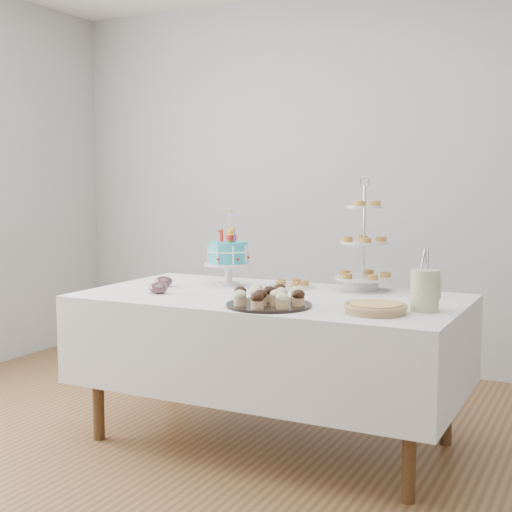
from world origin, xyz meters
The scene contains 12 objects.
floor centered at (0.00, 0.00, 0.00)m, with size 5.00×5.00×0.00m, color brown.
walls centered at (0.00, 0.00, 1.35)m, with size 5.04×4.04×2.70m.
table centered at (0.00, 0.30, 0.54)m, with size 1.92×1.02×0.77m.
birthday_cake centered at (-0.36, 0.50, 0.88)m, with size 0.27×0.27×0.42m.
cupcake_tray centered at (0.13, 0.00, 0.81)m, with size 0.40×0.40×0.09m.
pie centered at (0.62, 0.06, 0.80)m, with size 0.28×0.28×0.04m.
tiered_stand centered at (0.37, 0.67, 1.02)m, with size 0.31×0.31×0.60m.
plate_stack centered at (0.34, 0.70, 0.81)m, with size 0.19×0.19×0.07m.
pastry_plate centered at (-0.02, 0.60, 0.79)m, with size 0.25×0.25×0.04m.
jam_bowl_a centered at (-0.54, 0.09, 0.80)m, with size 0.10×0.10×0.06m.
jam_bowl_b centered at (-0.66, 0.30, 0.80)m, with size 0.10×0.10×0.06m.
utensil_pitcher centered at (0.80, 0.21, 0.87)m, with size 0.14×0.13×0.28m.
Camera 1 is at (1.54, -2.93, 1.35)m, focal length 50.00 mm.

